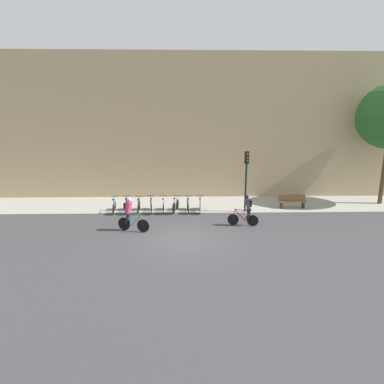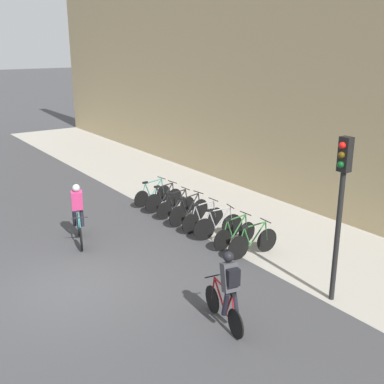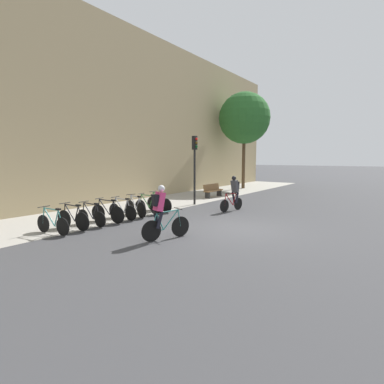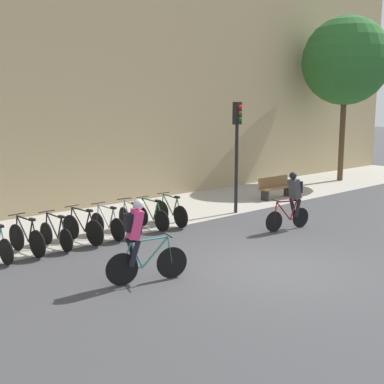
{
  "view_description": "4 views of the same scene",
  "coord_description": "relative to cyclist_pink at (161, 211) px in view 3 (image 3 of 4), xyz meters",
  "views": [
    {
      "loc": [
        0.11,
        -13.68,
        5.33
      ],
      "look_at": [
        0.52,
        3.34,
        1.61
      ],
      "focal_mm": 28.0,
      "sensor_mm": 36.0,
      "label": 1
    },
    {
      "loc": [
        10.24,
        -3.73,
        5.78
      ],
      "look_at": [
        -0.82,
        4.09,
        1.53
      ],
      "focal_mm": 45.0,
      "sensor_mm": 36.0,
      "label": 2
    },
    {
      "loc": [
        -9.83,
        -5.05,
        2.63
      ],
      "look_at": [
        0.13,
        2.14,
        1.24
      ],
      "focal_mm": 28.0,
      "sensor_mm": 36.0,
      "label": 3
    },
    {
      "loc": [
        -8.38,
        -6.58,
        3.54
      ],
      "look_at": [
        -0.01,
        2.66,
        1.45
      ],
      "focal_mm": 45.0,
      "sensor_mm": 36.0,
      "label": 4
    }
  ],
  "objects": [
    {
      "name": "kerb_strip",
      "position": [
        2.75,
        5.47,
        -0.94
      ],
      "size": [
        44.0,
        4.5,
        0.01
      ],
      "primitive_type": "cube",
      "color": "#A39E93",
      "rests_on": "ground"
    },
    {
      "name": "ground",
      "position": [
        2.75,
        -1.28,
        -0.95
      ],
      "size": [
        200.0,
        200.0,
        0.0
      ],
      "primitive_type": "plane",
      "color": "#3D3D3F"
    },
    {
      "name": "parked_bike_5",
      "position": [
        2.26,
        3.56,
        -0.54
      ],
      "size": [
        0.5,
        1.63,
        0.98
      ],
      "color": "black",
      "rests_on": "ground"
    },
    {
      "name": "traffic_light_pole",
      "position": [
        6.7,
        3.43,
        1.71
      ],
      "size": [
        0.26,
        0.3,
        3.86
      ],
      "color": "black",
      "rests_on": "ground"
    },
    {
      "name": "parked_bike_1",
      "position": [
        -0.87,
        3.56,
        -0.54
      ],
      "size": [
        0.46,
        1.65,
        0.98
      ],
      "color": "black",
      "rests_on": "ground"
    },
    {
      "name": "parked_bike_4",
      "position": [
        1.48,
        3.56,
        -0.55
      ],
      "size": [
        0.46,
        1.65,
        0.96
      ],
      "color": "black",
      "rests_on": "ground"
    },
    {
      "name": "parked_bike_7",
      "position": [
        3.82,
        3.56,
        -0.54
      ],
      "size": [
        0.46,
        1.7,
        0.98
      ],
      "color": "black",
      "rests_on": "ground"
    },
    {
      "name": "street_tree_0",
      "position": [
        16.7,
        5.33,
        5.07
      ],
      "size": [
        4.36,
        4.36,
        8.21
      ],
      "color": "#4C3823",
      "rests_on": "ground"
    },
    {
      "name": "building_facade",
      "position": [
        2.75,
        8.02,
        4.37
      ],
      "size": [
        44.0,
        0.6,
        10.63
      ],
      "primitive_type": "cube",
      "color": "tan",
      "rests_on": "ground"
    },
    {
      "name": "cyclist_pink",
      "position": [
        0.0,
        0.0,
        0.0
      ],
      "size": [
        1.71,
        0.66,
        1.78
      ],
      "color": "black",
      "rests_on": "ground"
    },
    {
      "name": "parked_bike_2",
      "position": [
        -0.09,
        3.56,
        -0.57
      ],
      "size": [
        0.46,
        1.6,
        0.94
      ],
      "color": "black",
      "rests_on": "ground"
    },
    {
      "name": "parked_bike_3",
      "position": [
        0.69,
        3.56,
        -0.53
      ],
      "size": [
        0.46,
        1.72,
        0.99
      ],
      "color": "black",
      "rests_on": "ground"
    },
    {
      "name": "parked_bike_6",
      "position": [
        3.04,
        3.56,
        -0.56
      ],
      "size": [
        0.46,
        1.61,
        0.95
      ],
      "color": "black",
      "rests_on": "ground"
    },
    {
      "name": "cyclist_grey",
      "position": [
        6.22,
        0.68,
        0.0
      ],
      "size": [
        1.66,
        0.55,
        1.75
      ],
      "color": "black",
      "rests_on": "ground"
    },
    {
      "name": "bench",
      "position": [
        10.03,
        4.29,
        -0.47
      ],
      "size": [
        1.86,
        0.44,
        0.89
      ],
      "color": "brown",
      "rests_on": "ground"
    },
    {
      "name": "parked_bike_0",
      "position": [
        -1.66,
        3.56,
        -0.56
      ],
      "size": [
        0.46,
        1.65,
        0.95
      ],
      "color": "black",
      "rests_on": "ground"
    }
  ]
}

